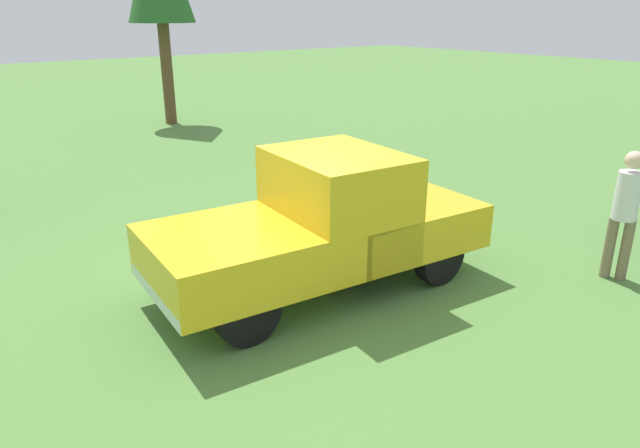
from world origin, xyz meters
The scene contains 3 objects.
ground_plane centered at (0.00, 0.00, 0.00)m, with size 80.00×80.00×0.00m, color #54843D.
pickup_truck centered at (-0.24, 0.22, 0.94)m, with size 4.63×2.24×1.81m.
person_visitor centered at (-3.53, 2.50, 1.03)m, with size 0.43×0.43×1.81m.
Camera 1 is at (4.20, 5.82, 3.53)m, focal length 32.57 mm.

